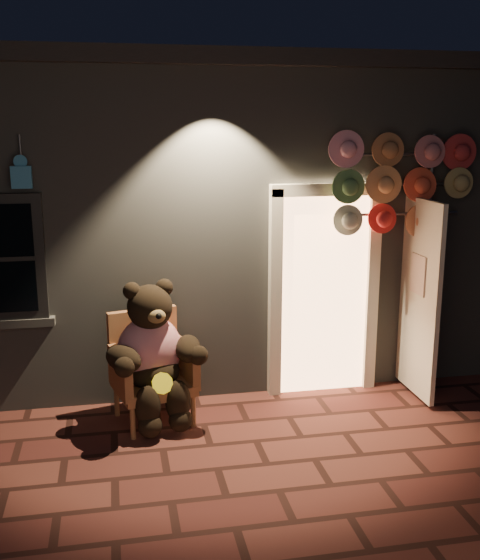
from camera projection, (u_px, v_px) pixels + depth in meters
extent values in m
plane|color=#5A2A22|center=(218.00, 469.00, 5.39)|extent=(60.00, 60.00, 0.00)
cube|color=slate|center=(170.00, 209.00, 8.82)|extent=(7.00, 5.00, 3.30)
cube|color=black|center=(167.00, 75.00, 8.42)|extent=(7.30, 5.30, 0.16)
cube|color=#FFB172|center=(323.00, 293.00, 6.80)|extent=(0.92, 0.10, 2.10)
cube|color=beige|center=(275.00, 297.00, 6.67)|extent=(0.12, 0.12, 2.20)
cube|color=beige|center=(371.00, 292.00, 6.86)|extent=(0.12, 0.12, 2.20)
cube|color=beige|center=(327.00, 190.00, 6.52)|extent=(1.16, 0.12, 0.12)
cube|color=beige|center=(420.00, 298.00, 6.61)|extent=(0.05, 0.80, 2.00)
cube|color=teal|center=(22.00, 177.00, 5.88)|extent=(0.18, 0.07, 0.20)
cylinder|color=#59595E|center=(20.00, 149.00, 5.88)|extent=(0.02, 0.02, 0.25)
cube|color=#956139|center=(154.00, 386.00, 6.18)|extent=(0.81, 0.78, 0.10)
cube|color=#956139|center=(143.00, 343.00, 6.35)|extent=(0.67, 0.25, 0.68)
cube|color=#956139|center=(120.00, 373.00, 5.98)|extent=(0.22, 0.58, 0.39)
cube|color=#956139|center=(186.00, 362.00, 6.25)|extent=(0.22, 0.58, 0.39)
cylinder|color=#956139|center=(133.00, 423.00, 5.87)|extent=(0.05, 0.05, 0.31)
cylinder|color=#956139|center=(193.00, 411.00, 6.11)|extent=(0.05, 0.05, 0.31)
cylinder|color=#956139|center=(117.00, 401.00, 6.34)|extent=(0.05, 0.05, 0.31)
cylinder|color=#956139|center=(173.00, 390.00, 6.58)|extent=(0.05, 0.05, 0.31)
ellipsoid|color=red|center=(150.00, 350.00, 6.13)|extent=(0.72, 0.63, 0.65)
ellipsoid|color=black|center=(153.00, 371.00, 6.11)|extent=(0.60, 0.55, 0.31)
sphere|color=black|center=(150.00, 307.00, 5.99)|extent=(0.51, 0.51, 0.42)
sphere|color=black|center=(132.00, 291.00, 5.91)|extent=(0.16, 0.16, 0.16)
sphere|color=black|center=(164.00, 287.00, 6.04)|extent=(0.16, 0.16, 0.16)
ellipsoid|color=olive|center=(156.00, 316.00, 5.83)|extent=(0.19, 0.15, 0.13)
ellipsoid|color=black|center=(123.00, 359.00, 5.82)|extent=(0.44, 0.48, 0.24)
ellipsoid|color=black|center=(188.00, 349.00, 6.08)|extent=(0.28, 0.45, 0.24)
ellipsoid|color=black|center=(148.00, 407.00, 5.86)|extent=(0.24, 0.24, 0.40)
ellipsoid|color=black|center=(178.00, 401.00, 5.98)|extent=(0.24, 0.24, 0.40)
sphere|color=black|center=(150.00, 426.00, 5.85)|extent=(0.22, 0.22, 0.22)
sphere|color=black|center=(181.00, 420.00, 5.97)|extent=(0.22, 0.22, 0.22)
cylinder|color=yellow|center=(162.00, 383.00, 5.88)|extent=(0.21, 0.13, 0.19)
cylinder|color=#59595E|center=(426.00, 264.00, 6.84)|extent=(0.04, 0.04, 2.67)
cylinder|color=#59595E|center=(406.00, 154.00, 6.51)|extent=(1.19, 0.03, 0.03)
cylinder|color=#59595E|center=(405.00, 184.00, 6.57)|extent=(1.19, 0.03, 0.03)
cylinder|color=#59595E|center=(403.00, 214.00, 6.64)|extent=(1.19, 0.03, 0.03)
cylinder|color=pink|center=(348.00, 150.00, 6.32)|extent=(0.34, 0.11, 0.34)
cylinder|color=#A46740|center=(387.00, 150.00, 6.36)|extent=(0.34, 0.11, 0.34)
cylinder|color=#C06D75|center=(427.00, 150.00, 6.41)|extent=(0.34, 0.11, 0.34)
cylinder|color=#BA2F33|center=(461.00, 149.00, 6.54)|extent=(0.34, 0.11, 0.34)
cylinder|color=#54864E|center=(347.00, 186.00, 6.37)|extent=(0.34, 0.11, 0.34)
cylinder|color=#E7995F|center=(387.00, 186.00, 6.42)|extent=(0.34, 0.11, 0.34)
cylinder|color=#EF5337|center=(422.00, 185.00, 6.55)|extent=(0.34, 0.11, 0.34)
cylinder|color=tan|center=(459.00, 184.00, 6.59)|extent=(0.34, 0.11, 0.34)
cylinder|color=white|center=(347.00, 222.00, 6.42)|extent=(0.34, 0.11, 0.34)
cylinder|color=red|center=(383.00, 220.00, 6.55)|extent=(0.34, 0.11, 0.34)
cylinder|color=#CD7C51|center=(421.00, 219.00, 6.60)|extent=(0.34, 0.11, 0.34)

